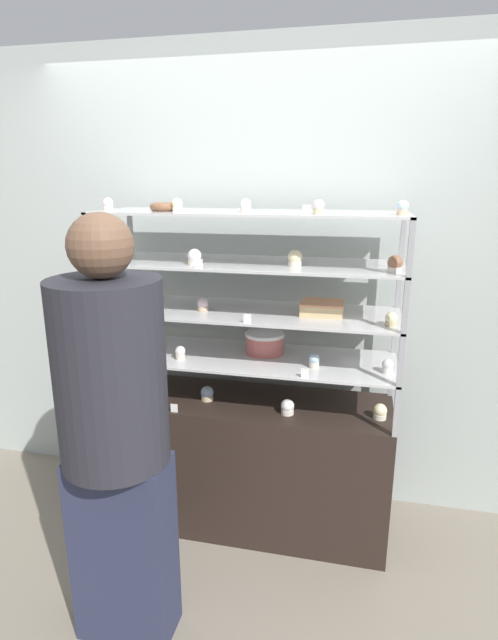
# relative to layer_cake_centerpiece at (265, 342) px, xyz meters

# --- Properties ---
(ground_plane) EXTENTS (20.00, 20.00, 0.00)m
(ground_plane) POSITION_rel_layer_cake_centerpiece_xyz_m (-0.07, -0.08, -1.04)
(ground_plane) COLOR gray
(back_wall) EXTENTS (8.00, 0.05, 2.60)m
(back_wall) POSITION_rel_layer_cake_centerpiece_xyz_m (-0.07, 0.31, 0.26)
(back_wall) COLOR #A8B2AD
(back_wall) RESTS_ON ground_plane
(display_base) EXTENTS (1.50, 0.49, 0.74)m
(display_base) POSITION_rel_layer_cake_centerpiece_xyz_m (-0.07, -0.08, -0.67)
(display_base) COLOR black
(display_base) RESTS_ON ground_plane
(display_riser_lower) EXTENTS (1.50, 0.49, 0.25)m
(display_riser_lower) POSITION_rel_layer_cake_centerpiece_xyz_m (-0.07, -0.08, -0.07)
(display_riser_lower) COLOR #99999E
(display_riser_lower) RESTS_ON display_base
(display_riser_middle) EXTENTS (1.50, 0.49, 0.25)m
(display_riser_middle) POSITION_rel_layer_cake_centerpiece_xyz_m (-0.07, -0.08, 0.18)
(display_riser_middle) COLOR #99999E
(display_riser_middle) RESTS_ON display_riser_lower
(display_riser_upper) EXTENTS (1.50, 0.49, 0.25)m
(display_riser_upper) POSITION_rel_layer_cake_centerpiece_xyz_m (-0.07, -0.08, 0.42)
(display_riser_upper) COLOR #99999E
(display_riser_upper) RESTS_ON display_riser_middle
(display_riser_top) EXTENTS (1.50, 0.49, 0.25)m
(display_riser_top) POSITION_rel_layer_cake_centerpiece_xyz_m (-0.07, -0.08, 0.67)
(display_riser_top) COLOR #99999E
(display_riser_top) RESTS_ON display_riser_upper
(layer_cake_centerpiece) EXTENTS (0.21, 0.21, 0.11)m
(layer_cake_centerpiece) POSITION_rel_layer_cake_centerpiece_xyz_m (0.00, 0.00, 0.00)
(layer_cake_centerpiece) COLOR #C66660
(layer_cake_centerpiece) RESTS_ON display_riser_lower
(sheet_cake_frosted) EXTENTS (0.21, 0.18, 0.06)m
(sheet_cake_frosted) POSITION_rel_layer_cake_centerpiece_xyz_m (0.30, -0.07, 0.22)
(sheet_cake_frosted) COLOR #DBBC84
(sheet_cake_frosted) RESTS_ON display_riser_middle
(cupcake_0) EXTENTS (0.07, 0.07, 0.08)m
(cupcake_0) POSITION_rel_layer_cake_centerpiece_xyz_m (-0.75, -0.13, -0.27)
(cupcake_0) COLOR #CCB28C
(cupcake_0) RESTS_ON display_base
(cupcake_1) EXTENTS (0.07, 0.07, 0.08)m
(cupcake_1) POSITION_rel_layer_cake_centerpiece_xyz_m (-0.29, -0.13, -0.27)
(cupcake_1) COLOR #CCB28C
(cupcake_1) RESTS_ON display_base
(cupcake_2) EXTENTS (0.07, 0.07, 0.08)m
(cupcake_2) POSITION_rel_layer_cake_centerpiece_xyz_m (0.16, -0.19, -0.27)
(cupcake_2) COLOR beige
(cupcake_2) RESTS_ON display_base
(cupcake_3) EXTENTS (0.07, 0.07, 0.08)m
(cupcake_3) POSITION_rel_layer_cake_centerpiece_xyz_m (0.61, -0.14, -0.27)
(cupcake_3) COLOR beige
(cupcake_3) RESTS_ON display_base
(price_tag_0) EXTENTS (0.04, 0.00, 0.04)m
(price_tag_0) POSITION_rel_layer_cake_centerpiece_xyz_m (-0.40, -0.30, -0.28)
(price_tag_0) COLOR white
(price_tag_0) RESTS_ON display_base
(cupcake_4) EXTENTS (0.05, 0.05, 0.07)m
(cupcake_4) POSITION_rel_layer_cake_centerpiece_xyz_m (-0.75, -0.14, -0.02)
(cupcake_4) COLOR beige
(cupcake_4) RESTS_ON display_riser_lower
(cupcake_5) EXTENTS (0.05, 0.05, 0.07)m
(cupcake_5) POSITION_rel_layer_cake_centerpiece_xyz_m (-0.40, -0.19, -0.02)
(cupcake_5) COLOR beige
(cupcake_5) RESTS_ON display_riser_lower
(cupcake_6) EXTENTS (0.05, 0.05, 0.07)m
(cupcake_6) POSITION_rel_layer_cake_centerpiece_xyz_m (0.28, -0.16, -0.02)
(cupcake_6) COLOR beige
(cupcake_6) RESTS_ON display_riser_lower
(cupcake_7) EXTENTS (0.05, 0.05, 0.07)m
(cupcake_7) POSITION_rel_layer_cake_centerpiece_xyz_m (0.62, -0.16, -0.02)
(cupcake_7) COLOR white
(cupcake_7) RESTS_ON display_riser_lower
(price_tag_1) EXTENTS (0.04, 0.00, 0.04)m
(price_tag_1) POSITION_rel_layer_cake_centerpiece_xyz_m (0.25, -0.30, -0.03)
(price_tag_1) COLOR white
(price_tag_1) RESTS_ON display_riser_lower
(cupcake_8) EXTENTS (0.06, 0.06, 0.07)m
(cupcake_8) POSITION_rel_layer_cake_centerpiece_xyz_m (-0.76, -0.15, 0.22)
(cupcake_8) COLOR white
(cupcake_8) RESTS_ON display_riser_middle
(cupcake_9) EXTENTS (0.06, 0.06, 0.07)m
(cupcake_9) POSITION_rel_layer_cake_centerpiece_xyz_m (-0.30, -0.13, 0.22)
(cupcake_9) COLOR #CCB28C
(cupcake_9) RESTS_ON display_riser_middle
(cupcake_10) EXTENTS (0.06, 0.06, 0.07)m
(cupcake_10) POSITION_rel_layer_cake_centerpiece_xyz_m (0.62, -0.20, 0.22)
(cupcake_10) COLOR #CCB28C
(cupcake_10) RESTS_ON display_riser_middle
(price_tag_2) EXTENTS (0.04, 0.00, 0.04)m
(price_tag_2) POSITION_rel_layer_cake_centerpiece_xyz_m (-0.03, -0.30, 0.21)
(price_tag_2) COLOR white
(price_tag_2) RESTS_ON display_riser_middle
(cupcake_11) EXTENTS (0.07, 0.07, 0.08)m
(cupcake_11) POSITION_rel_layer_cake_centerpiece_xyz_m (-0.76, -0.12, 0.47)
(cupcake_11) COLOR #CCB28C
(cupcake_11) RESTS_ON display_riser_upper
(cupcake_12) EXTENTS (0.07, 0.07, 0.08)m
(cupcake_12) POSITION_rel_layer_cake_centerpiece_xyz_m (-0.31, -0.21, 0.47)
(cupcake_12) COLOR beige
(cupcake_12) RESTS_ON display_riser_upper
(cupcake_13) EXTENTS (0.07, 0.07, 0.08)m
(cupcake_13) POSITION_rel_layer_cake_centerpiece_xyz_m (0.17, -0.15, 0.47)
(cupcake_13) COLOR beige
(cupcake_13) RESTS_ON display_riser_upper
(cupcake_14) EXTENTS (0.07, 0.07, 0.08)m
(cupcake_14) POSITION_rel_layer_cake_centerpiece_xyz_m (0.62, -0.21, 0.47)
(cupcake_14) COLOR beige
(cupcake_14) RESTS_ON display_riser_upper
(price_tag_3) EXTENTS (0.04, 0.00, 0.04)m
(price_tag_3) POSITION_rel_layer_cake_centerpiece_xyz_m (-0.25, -0.30, 0.46)
(price_tag_3) COLOR white
(price_tag_3) RESTS_ON display_riser_upper
(cupcake_15) EXTENTS (0.05, 0.05, 0.06)m
(cupcake_15) POSITION_rel_layer_cake_centerpiece_xyz_m (-0.75, -0.18, 0.71)
(cupcake_15) COLOR beige
(cupcake_15) RESTS_ON display_riser_top
(cupcake_16) EXTENTS (0.05, 0.05, 0.06)m
(cupcake_16) POSITION_rel_layer_cake_centerpiece_xyz_m (-0.40, -0.15, 0.71)
(cupcake_16) COLOR beige
(cupcake_16) RESTS_ON display_riser_top
(cupcake_17) EXTENTS (0.05, 0.05, 0.06)m
(cupcake_17) POSITION_rel_layer_cake_centerpiece_xyz_m (-0.07, -0.15, 0.71)
(cupcake_17) COLOR beige
(cupcake_17) RESTS_ON display_riser_top
(cupcake_18) EXTENTS (0.05, 0.05, 0.06)m
(cupcake_18) POSITION_rel_layer_cake_centerpiece_xyz_m (0.27, -0.18, 0.71)
(cupcake_18) COLOR #CCB28C
(cupcake_18) RESTS_ON display_riser_top
(cupcake_19) EXTENTS (0.05, 0.05, 0.06)m
(cupcake_19) POSITION_rel_layer_cake_centerpiece_xyz_m (0.63, -0.18, 0.71)
(cupcake_19) COLOR #CCB28C
(cupcake_19) RESTS_ON display_riser_top
(price_tag_4) EXTENTS (0.04, 0.00, 0.04)m
(price_tag_4) POSITION_rel_layer_cake_centerpiece_xyz_m (0.23, -0.30, 0.70)
(price_tag_4) COLOR white
(price_tag_4) RESTS_ON display_riser_top
(donut_glazed) EXTENTS (0.14, 0.14, 0.04)m
(donut_glazed) POSITION_rel_layer_cake_centerpiece_xyz_m (-0.48, -0.12, 0.70)
(donut_glazed) COLOR brown
(donut_glazed) RESTS_ON display_riser_top
(customer_figure) EXTENTS (0.41, 0.41, 1.77)m
(customer_figure) POSITION_rel_layer_cake_centerpiece_xyz_m (-0.41, -0.89, -0.10)
(customer_figure) COLOR #282D47
(customer_figure) RESTS_ON ground_plane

